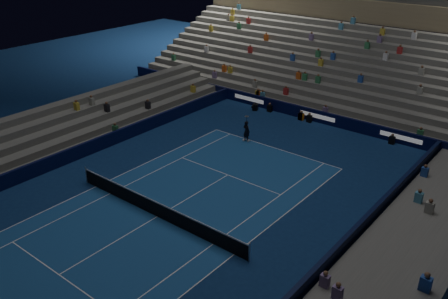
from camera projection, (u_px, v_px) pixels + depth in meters
ground at (157, 217)px, 27.21m from camera, size 90.00×90.00×0.00m
court_surface at (157, 217)px, 27.21m from camera, size 10.97×23.77×0.01m
sponsor_barrier_far at (318, 116)px, 40.07m from camera, size 44.00×0.25×1.00m
sponsor_barrier_east at (309, 282)px, 21.50m from camera, size 0.25×37.00×1.00m
sponsor_barrier_west at (56, 161)px, 32.50m from camera, size 0.25×37.00×1.00m
grandstand_main at (369, 60)px, 45.50m from camera, size 44.00×15.20×11.20m
grandstand_west at (27, 142)px, 34.29m from camera, size 5.00×37.00×2.50m
tennis_net at (157, 209)px, 27.00m from camera, size 12.90×0.10×1.10m
tennis_player at (246, 131)px, 36.38m from camera, size 0.63×0.45×1.62m
broadcast_camera at (255, 107)px, 42.73m from camera, size 0.57×0.94×0.56m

